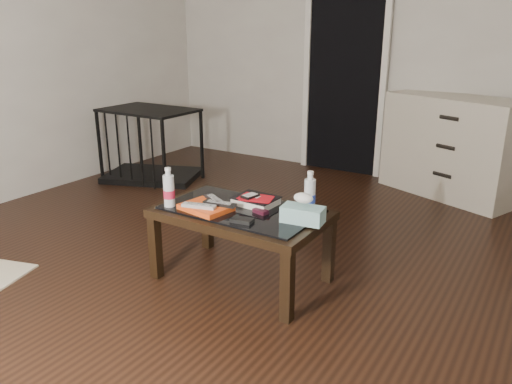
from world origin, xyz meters
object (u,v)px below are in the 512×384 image
Objects in this scene: water_bottle_right at (310,191)px; pet_crate at (151,156)px; tissue_box at (303,214)px; coffee_table at (241,219)px; textbook at (256,201)px; water_bottle_left at (169,187)px; dresser at (452,147)px.

pet_crate is at bearing 154.38° from water_bottle_right.
pet_crate reaches higher than tissue_box.
pet_crate is at bearing 146.55° from coffee_table.
water_bottle_left reaches higher than textbook.
pet_crate is 2.20m from water_bottle_left.
dresser is at bearing 75.46° from tissue_box.
water_bottle_left is 1.00× the size of water_bottle_right.
tissue_box is at bearing -49.93° from pet_crate.
tissue_box is at bearing 0.34° from coffee_table.
pet_crate is 4.44× the size of water_bottle_right.
dresser is 2.23m from water_bottle_right.
dresser is 2.40m from tissue_box.
pet_crate is at bearing 143.91° from tissue_box.
dresser is (0.70, 2.38, 0.05)m from coffee_table.
textbook is 0.34m from water_bottle_right.
textbook is 1.05× the size of water_bottle_left.
pet_crate is (-1.97, 1.30, -0.17)m from coffee_table.
water_bottle_left is at bearing -64.57° from pet_crate.
pet_crate is 4.59× the size of tissue_box.
dresser reaches higher than textbook.
coffee_table is at bearing -84.14° from dresser.
pet_crate is (-2.67, -1.08, -0.22)m from dresser.
water_bottle_right is at bearing 98.17° from tissue_box.
coffee_table is 2.36m from pet_crate.
water_bottle_left and water_bottle_right have the same top height.
pet_crate is 2.72m from tissue_box.
water_bottle_right is (0.32, 0.08, 0.10)m from textbook.
water_bottle_right is 1.03× the size of tissue_box.
pet_crate is at bearing 136.70° from water_bottle_left.
textbook is 0.53m from water_bottle_left.
dresser reaches higher than coffee_table.
tissue_box is at bearing -13.41° from textbook.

